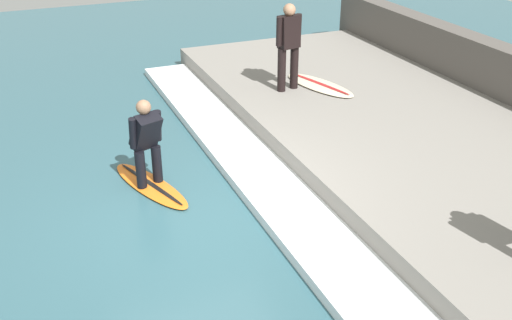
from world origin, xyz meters
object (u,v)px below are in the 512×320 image
object	(u,v)px
surfboard_riding	(151,185)
surfboard_waiting_near	(320,85)
surfer_waiting_near	(289,42)
surfer_riding	(146,139)

from	to	relation	value
surfboard_riding	surfboard_waiting_near	size ratio (longest dim) A/B	1.02
surfer_waiting_near	surfer_riding	bearing A→B (deg)	-147.85
surfer_waiting_near	surfboard_waiting_near	distance (m)	1.09
surfboard_riding	surfboard_waiting_near	distance (m)	4.27
surfboard_riding	surfer_waiting_near	bearing A→B (deg)	32.15
surfboard_waiting_near	surfer_waiting_near	bearing A→B (deg)	171.19
surfer_waiting_near	surfboard_waiting_near	xyz separation A→B (m)	(0.64, -0.10, -0.88)
surfer_riding	surfboard_waiting_near	distance (m)	4.27
surfboard_riding	surfer_riding	distance (m)	0.76
surfboard_riding	surfer_waiting_near	size ratio (longest dim) A/B	1.14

